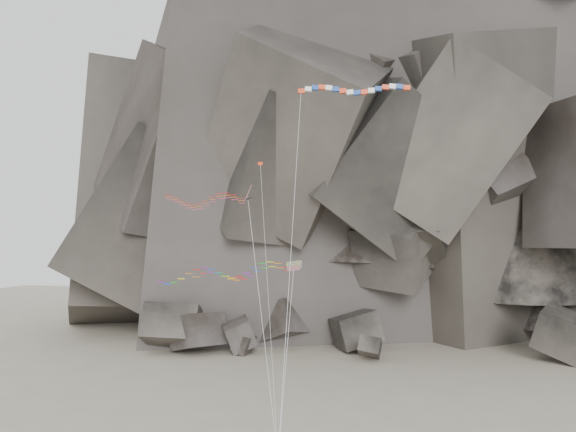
% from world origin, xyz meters
% --- Properties ---
extents(headland, '(110.00, 70.00, 84.00)m').
position_xyz_m(headland, '(0.00, 70.00, 42.00)').
color(headland, '#4B453E').
rests_on(headland, ground).
extents(boulder_field, '(69.88, 17.47, 8.47)m').
position_xyz_m(boulder_field, '(-3.08, 34.93, 2.62)').
color(boulder_field, '#47423F').
rests_on(boulder_field, ground).
extents(delta_kite, '(15.14, 11.45, 21.66)m').
position_xyz_m(delta_kite, '(-10.50, 0.98, 21.82)').
color(delta_kite, red).
rests_on(delta_kite, ground).
extents(banner_kite, '(10.87, 14.27, 31.49)m').
position_xyz_m(banner_kite, '(4.33, 3.18, 32.35)').
color(banner_kite, red).
rests_on(banner_kite, ground).
extents(parafoil_kite, '(14.86, 9.05, 14.47)m').
position_xyz_m(parafoil_kite, '(-7.70, -1.30, 14.78)').
color(parafoil_kite, '#D0DF0C').
rests_on(parafoil_kite, ground).
extents(pennant_kite, '(4.73, 11.20, 23.83)m').
position_xyz_m(pennant_kite, '(-3.16, -2.09, 18.17)').
color(pennant_kite, red).
rests_on(pennant_kite, ground).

